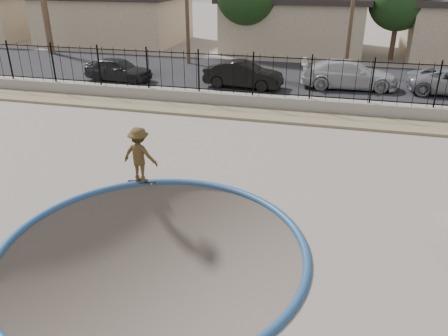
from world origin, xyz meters
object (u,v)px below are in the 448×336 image
at_px(car_b, 243,75).
at_px(car_c, 349,74).
at_px(skateboard, 142,182).
at_px(skater, 140,158).
at_px(car_a, 118,69).

height_order(car_b, car_c, car_c).
bearing_deg(car_b, car_c, -72.32).
height_order(skateboard, car_c, car_c).
xyz_separation_m(skater, car_b, (0.47, 11.70, -0.11)).
height_order(car_a, car_b, car_b).
xyz_separation_m(skateboard, car_a, (-6.52, 11.39, 0.61)).
height_order(skater, car_a, skater).
distance_m(skater, car_b, 11.71).
height_order(skater, skateboard, skater).
relative_size(skateboard, car_a, 0.23).
bearing_deg(car_b, car_a, 96.71).
distance_m(car_a, car_b, 7.00).
relative_size(skater, skateboard, 1.90).
relative_size(skater, car_a, 0.44).
bearing_deg(skateboard, skater, -17.83).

